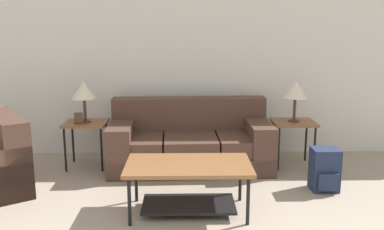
{
  "coord_description": "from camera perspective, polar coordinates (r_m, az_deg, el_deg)",
  "views": [
    {
      "loc": [
        -0.19,
        -1.16,
        1.73
      ],
      "look_at": [
        -0.11,
        3.24,
        0.8
      ],
      "focal_mm": 40.0,
      "sensor_mm": 36.0,
      "label": 1
    }
  ],
  "objects": [
    {
      "name": "backpack",
      "position": [
        4.78,
        17.28,
        -7.01
      ],
      "size": [
        0.28,
        0.32,
        0.46
      ],
      "color": "#1E2847",
      "rests_on": "ground_plane"
    },
    {
      "name": "wall_back",
      "position": [
        5.74,
        0.86,
        7.63
      ],
      "size": [
        9.02,
        0.06,
        2.6
      ],
      "color": "silver",
      "rests_on": "ground_plane"
    },
    {
      "name": "table_lamp_left",
      "position": [
        5.31,
        -14.23,
        3.15
      ],
      "size": [
        0.29,
        0.29,
        0.5
      ],
      "color": "#472D1E",
      "rests_on": "side_table_left"
    },
    {
      "name": "side_table_right",
      "position": [
        5.43,
        13.4,
        -1.47
      ],
      "size": [
        0.51,
        0.45,
        0.57
      ],
      "color": "brown",
      "rests_on": "ground_plane"
    },
    {
      "name": "picture_frame",
      "position": [
        5.32,
        -14.91,
        -0.39
      ],
      "size": [
        0.1,
        0.04,
        0.13
      ],
      "color": "#4C3828",
      "rests_on": "side_table_left"
    },
    {
      "name": "side_table_left",
      "position": [
        5.39,
        -13.98,
        -1.58
      ],
      "size": [
        0.51,
        0.45,
        0.57
      ],
      "color": "brown",
      "rests_on": "ground_plane"
    },
    {
      "name": "coffee_table",
      "position": [
        4.0,
        -0.47,
        -8.19
      ],
      "size": [
        1.16,
        0.65,
        0.48
      ],
      "color": "brown",
      "rests_on": "ground_plane"
    },
    {
      "name": "table_lamp_right",
      "position": [
        5.34,
        13.63,
        3.24
      ],
      "size": [
        0.29,
        0.29,
        0.5
      ],
      "color": "#472D1E",
      "rests_on": "side_table_right"
    },
    {
      "name": "couch",
      "position": [
        5.3,
        -0.26,
        -3.79
      ],
      "size": [
        1.98,
        0.99,
        0.82
      ],
      "color": "#4C3328",
      "rests_on": "ground_plane"
    }
  ]
}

